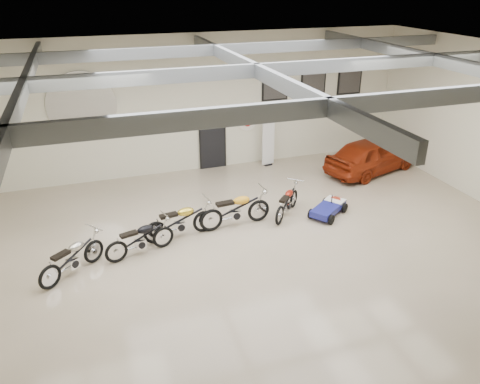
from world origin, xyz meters
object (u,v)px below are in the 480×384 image
object	(u,v)px
banner_stand	(268,142)
motorcycle_red	(287,202)
vintage_car	(371,155)
motorcycle_silver	(72,257)
motorcycle_yellow	(235,209)
motorcycle_gold	(180,220)
go_kart	(331,204)
motorcycle_black	(140,238)

from	to	relation	value
banner_stand	motorcycle_red	xyz separation A→B (m)	(-1.02, -4.13, -0.47)
vintage_car	motorcycle_silver	bearing A→B (deg)	90.67
motorcycle_yellow	motorcycle_silver	bearing A→B (deg)	-171.78
motorcycle_gold	go_kart	xyz separation A→B (m)	(4.73, -0.05, -0.23)
motorcycle_silver	motorcycle_yellow	distance (m)	4.70
motorcycle_gold	banner_stand	bearing A→B (deg)	36.76
banner_stand	motorcycle_gold	distance (m)	6.25
motorcycle_black	vintage_car	size ratio (longest dim) A/B	0.49
go_kart	motorcycle_yellow	bearing A→B (deg)	140.92
vintage_car	motorcycle_yellow	bearing A→B (deg)	94.03
motorcycle_black	motorcycle_red	xyz separation A→B (m)	(4.58, 0.82, -0.02)
motorcycle_yellow	motorcycle_black	bearing A→B (deg)	-171.61
motorcycle_black	go_kart	xyz separation A→B (m)	(5.92, 0.50, -0.18)
vintage_car	motorcycle_red	bearing A→B (deg)	99.74
motorcycle_silver	motorcycle_red	bearing A→B (deg)	-28.31
motorcycle_silver	motorcycle_gold	size ratio (longest dim) A/B	0.93
motorcycle_silver	motorcycle_red	xyz separation A→B (m)	(6.29, 1.21, -0.03)
vintage_car	go_kart	bearing A→B (deg)	112.56
motorcycle_gold	motorcycle_silver	bearing A→B (deg)	-170.14
go_kart	vintage_car	distance (m)	4.03
motorcycle_gold	motorcycle_black	bearing A→B (deg)	-163.29
motorcycle_yellow	go_kart	world-z (taller)	motorcycle_yellow
banner_stand	motorcycle_black	size ratio (longest dim) A/B	1.00
go_kart	motorcycle_red	bearing A→B (deg)	131.00
motorcycle_black	go_kart	world-z (taller)	motorcycle_black
motorcycle_black	go_kart	size ratio (longest dim) A/B	1.11
motorcycle_gold	vintage_car	size ratio (longest dim) A/B	0.54
motorcycle_red	go_kart	world-z (taller)	motorcycle_red
motorcycle_red	vintage_car	size ratio (longest dim) A/B	0.47
motorcycle_gold	vintage_car	bearing A→B (deg)	9.71
motorcycle_gold	motorcycle_red	distance (m)	3.41
motorcycle_gold	go_kart	bearing A→B (deg)	-8.74
go_kart	motorcycle_silver	bearing A→B (deg)	151.01
banner_stand	motorcycle_black	xyz separation A→B (m)	(-5.60, -4.95, -0.45)
motorcycle_silver	go_kart	size ratio (longest dim) A/B	1.12
vintage_car	banner_stand	bearing A→B (deg)	43.82
go_kart	vintage_car	bearing A→B (deg)	4.13
go_kart	motorcycle_black	bearing A→B (deg)	149.17
banner_stand	motorcycle_silver	world-z (taller)	banner_stand
motorcycle_red	vintage_car	xyz separation A→B (m)	(4.42, 2.25, 0.19)
motorcycle_red	go_kart	size ratio (longest dim) A/B	1.06
banner_stand	go_kart	size ratio (longest dim) A/B	1.11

